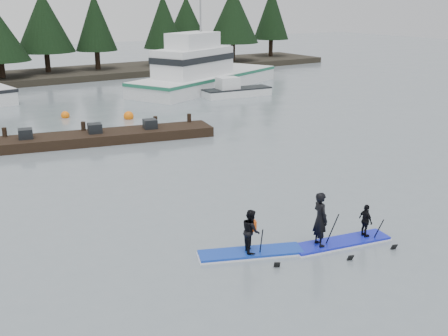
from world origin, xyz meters
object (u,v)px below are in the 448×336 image
fishing_boat_medium (203,81)px  paddleboard_solo (251,239)px  floating_dock (67,140)px  paddleboard_duo (336,227)px

fishing_boat_medium → paddleboard_solo: size_ratio=5.04×
floating_dock → paddleboard_duo: 17.12m
floating_dock → paddleboard_solo: paddleboard_solo is taller
paddleboard_solo → paddleboard_duo: (2.61, -0.93, 0.11)m
fishing_boat_medium → floating_dock: fishing_boat_medium is taller
paddleboard_solo → paddleboard_duo: 2.77m
paddleboard_solo → paddleboard_duo: paddleboard_duo is taller
paddleboard_duo → paddleboard_solo: bearing=171.6°
fishing_boat_medium → paddleboard_duo: bearing=-137.4°
fishing_boat_medium → floating_dock: 19.84m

